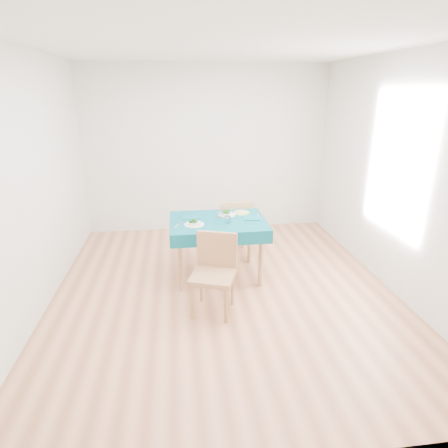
{
  "coord_description": "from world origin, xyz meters",
  "views": [
    {
      "loc": [
        -0.51,
        -3.95,
        2.26
      ],
      "look_at": [
        0.0,
        0.0,
        0.85
      ],
      "focal_mm": 30.0,
      "sensor_mm": 36.0,
      "label": 1
    }
  ],
  "objects": [
    {
      "name": "knife_far",
      "position": [
        0.5,
        0.5,
        0.76
      ],
      "size": [
        0.06,
        0.22,
        0.0
      ],
      "primitive_type": "cube",
      "rotation": [
        0.0,
        0.0,
        -0.21
      ],
      "color": "silver",
      "rests_on": "table"
    },
    {
      "name": "table",
      "position": [
        -0.03,
        0.4,
        0.38
      ],
      "size": [
        1.17,
        0.89,
        0.76
      ],
      "primitive_type": "cube",
      "color": "#084C5A",
      "rests_on": "ground"
    },
    {
      "name": "fork_far",
      "position": [
        0.01,
        0.59,
        0.76
      ],
      "size": [
        0.07,
        0.18,
        0.0
      ],
      "primitive_type": "cube",
      "rotation": [
        0.0,
        0.0,
        -0.28
      ],
      "color": "silver",
      "rests_on": "table"
    },
    {
      "name": "napkin_far",
      "position": [
        0.4,
        0.39,
        0.76
      ],
      "size": [
        0.21,
        0.16,
        0.01
      ],
      "primitive_type": "cube",
      "rotation": [
        0.0,
        0.0,
        -0.12
      ],
      "color": "#0B5564",
      "rests_on": "table"
    },
    {
      "name": "side_plate",
      "position": [
        0.32,
        0.66,
        0.76
      ],
      "size": [
        0.21,
        0.21,
        0.01
      ],
      "primitive_type": "cylinder",
      "color": "#D0DD6B",
      "rests_on": "table"
    },
    {
      "name": "napkin_near",
      "position": [
        -0.37,
        0.53,
        0.76
      ],
      "size": [
        0.24,
        0.18,
        0.01
      ],
      "primitive_type": "cube",
      "rotation": [
        0.0,
        0.0,
        0.13
      ],
      "color": "#0B5564",
      "rests_on": "table"
    },
    {
      "name": "tumbler_side",
      "position": [
        0.08,
        0.27,
        0.81
      ],
      "size": [
        0.07,
        0.07,
        0.09
      ],
      "primitive_type": "cylinder",
      "color": "white",
      "rests_on": "table"
    },
    {
      "name": "knife_near",
      "position": [
        -0.23,
        0.28,
        0.76
      ],
      "size": [
        0.09,
        0.22,
        0.0
      ],
      "primitive_type": "cube",
      "rotation": [
        0.0,
        0.0,
        0.33
      ],
      "color": "silver",
      "rests_on": "table"
    },
    {
      "name": "room_shell",
      "position": [
        0.0,
        0.0,
        1.35
      ],
      "size": [
        4.02,
        4.52,
        2.73
      ],
      "color": "#A26343",
      "rests_on": "ground"
    },
    {
      "name": "bread_slice",
      "position": [
        0.32,
        0.66,
        0.78
      ],
      "size": [
        0.1,
        0.1,
        0.01
      ],
      "primitive_type": "cube",
      "rotation": [
        0.0,
        0.0,
        0.14
      ],
      "color": "beige",
      "rests_on": "side_plate"
    },
    {
      "name": "tumbler_center",
      "position": [
        0.02,
        0.52,
        0.8
      ],
      "size": [
        0.07,
        0.07,
        0.09
      ],
      "primitive_type": "cylinder",
      "color": "white",
      "rests_on": "table"
    },
    {
      "name": "chair_far",
      "position": [
        0.27,
        1.06,
        0.58
      ],
      "size": [
        0.49,
        0.53,
        1.16
      ],
      "primitive_type": "cube",
      "rotation": [
        0.0,
        0.0,
        3.2
      ],
      "color": "#9B6F49",
      "rests_on": "ground"
    },
    {
      "name": "fork_near",
      "position": [
        -0.52,
        0.28,
        0.76
      ],
      "size": [
        0.1,
        0.19,
        0.0
      ],
      "primitive_type": "cube",
      "rotation": [
        0.0,
        0.0,
        -0.39
      ],
      "color": "silver",
      "rests_on": "table"
    },
    {
      "name": "bowl_far",
      "position": [
        0.11,
        0.58,
        0.79
      ],
      "size": [
        0.22,
        0.22,
        0.07
      ],
      "primitive_type": null,
      "color": "white",
      "rests_on": "table"
    },
    {
      "name": "chair_near",
      "position": [
        -0.17,
        -0.43,
        0.55
      ],
      "size": [
        0.58,
        0.6,
        1.1
      ],
      "primitive_type": "cube",
      "rotation": [
        0.0,
        0.0,
        -0.34
      ],
      "color": "#9B6F49",
      "rests_on": "ground"
    },
    {
      "name": "bowl_near",
      "position": [
        -0.33,
        0.26,
        0.79
      ],
      "size": [
        0.24,
        0.24,
        0.07
      ],
      "primitive_type": null,
      "color": "white",
      "rests_on": "table"
    }
  ]
}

